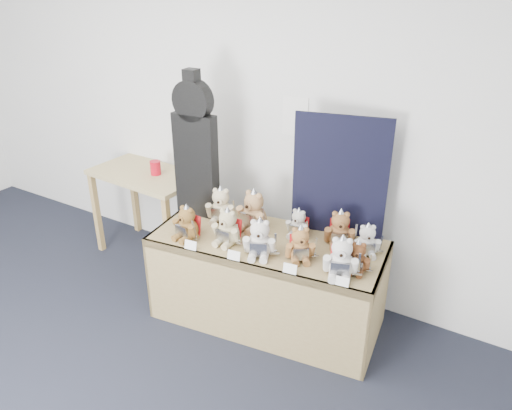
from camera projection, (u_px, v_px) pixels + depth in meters
The scene contains 21 objects.
room_shell at pixel (295, 117), 3.72m from camera, with size 6.00×6.00×6.00m.
display_table at pixel (263, 263), 3.57m from camera, with size 1.74×0.90×0.69m.
side_table at pixel (147, 186), 4.43m from camera, with size 1.02×0.61×0.82m.
guitar_case at pixel (195, 147), 3.71m from camera, with size 0.35×0.12×1.12m.
navy_board at pixel (340, 177), 3.47m from camera, with size 0.66×0.02×0.89m, color black.
red_cup at pixel (156, 168), 4.31m from camera, with size 0.09×0.09×0.12m, color #B40C1D.
teddy_front_far_left at pixel (187, 224), 3.55m from camera, with size 0.23×0.20×0.28m.
teddy_front_left at pixel (228, 228), 3.48m from camera, with size 0.24×0.20×0.29m.
teddy_front_centre at pixel (260, 239), 3.33m from camera, with size 0.25×0.24×0.31m.
teddy_front_right at pixel (300, 245), 3.29m from camera, with size 0.23×0.22×0.27m.
teddy_front_far_right at pixel (341, 259), 3.11m from camera, with size 0.26×0.24×0.31m.
teddy_front_end at pixel (357, 258), 3.17m from camera, with size 0.20×0.18×0.24m.
teddy_back_left at pixel (221, 206), 3.78m from camera, with size 0.26×0.24×0.31m.
teddy_back_centre_left at pixel (253, 212), 3.66m from camera, with size 0.28×0.24×0.34m.
teddy_back_centre_right at pixel (298, 224), 3.58m from camera, with size 0.19×0.16×0.24m.
teddy_back_right at pixel (340, 230), 3.46m from camera, with size 0.24×0.23×0.30m.
teddy_back_end at pixel (367, 241), 3.35m from camera, with size 0.21×0.20×0.25m.
entry_card_a at pixel (191, 245), 3.43m from camera, with size 0.09×0.00×0.07m, color white.
entry_card_b at pixel (234, 255), 3.31m from camera, with size 0.09×0.00×0.07m, color white.
entry_card_c at pixel (290, 269), 3.17m from camera, with size 0.09×0.00×0.07m, color white.
entry_card_d at pixel (342, 282), 3.04m from camera, with size 0.08×0.00×0.06m, color white.
Camera 1 is at (2.47, -0.77, 2.48)m, focal length 35.00 mm.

